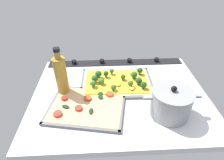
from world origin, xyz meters
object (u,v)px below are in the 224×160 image
baking_tray_front (117,83)px  veggie_pizza_back (87,106)px  cooking_pot (171,103)px  oil_bottle (61,75)px  baking_tray_back (87,107)px  broccoli_pizza (117,81)px

baking_tray_front → veggie_pizza_back: veggie_pizza_back is taller
baking_tray_front → cooking_pot: size_ratio=1.57×
cooking_pot → oil_bottle: oil_bottle is taller
baking_tray_back → veggie_pizza_back: (0.13, -0.22, 0.68)cm
baking_tray_front → oil_bottle: bearing=12.8°
broccoli_pizza → cooking_pot: size_ratio=1.46×
baking_tray_front → oil_bottle: oil_bottle is taller
broccoli_pizza → cooking_pot: bearing=132.7°
veggie_pizza_back → cooking_pot: cooking_pot is taller
oil_bottle → baking_tray_front: bearing=-167.2°
baking_tray_front → oil_bottle: 29.12cm
cooking_pot → oil_bottle: size_ratio=0.98×
veggie_pizza_back → cooking_pot: bearing=171.2°
baking_tray_front → broccoli_pizza: broccoli_pizza is taller
baking_tray_back → cooking_pot: size_ratio=1.57×
broccoli_pizza → cooking_pot: cooking_pot is taller
baking_tray_back → cooking_pot: (-35.85, 5.37, 5.91)cm
baking_tray_back → veggie_pizza_back: veggie_pizza_back is taller
broccoli_pizza → baking_tray_front: bearing=-34.2°
baking_tray_back → broccoli_pizza: bearing=-130.9°
veggie_pizza_back → broccoli_pizza: bearing=-131.5°
baking_tray_back → cooking_pot: 36.73cm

